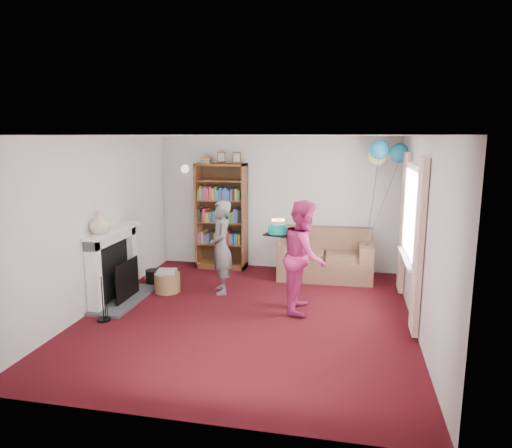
% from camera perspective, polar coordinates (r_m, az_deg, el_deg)
% --- Properties ---
extents(ground, '(5.00, 5.00, 0.00)m').
position_cam_1_polar(ground, '(6.58, -1.02, -11.34)').
color(ground, '#36080B').
rests_on(ground, ground).
extents(wall_back, '(4.50, 0.02, 2.50)m').
position_cam_1_polar(wall_back, '(8.64, 2.57, 2.65)').
color(wall_back, silver).
rests_on(wall_back, ground).
extents(wall_left, '(0.02, 5.00, 2.50)m').
position_cam_1_polar(wall_left, '(7.05, -19.29, 0.16)').
color(wall_left, silver).
rests_on(wall_left, ground).
extents(wall_right, '(0.02, 5.00, 2.50)m').
position_cam_1_polar(wall_right, '(6.14, 20.01, -1.41)').
color(wall_right, silver).
rests_on(wall_right, ground).
extents(ceiling, '(4.50, 5.00, 0.01)m').
position_cam_1_polar(ceiling, '(6.09, -1.10, 11.05)').
color(ceiling, white).
rests_on(ceiling, wall_back).
extents(fireplace, '(0.55, 1.80, 1.12)m').
position_cam_1_polar(fireplace, '(7.29, -16.99, -5.32)').
color(fireplace, '#3F3F42').
rests_on(fireplace, ground).
extents(window_bay, '(0.14, 2.02, 2.20)m').
position_cam_1_polar(window_bay, '(6.72, 18.80, -0.71)').
color(window_bay, white).
rests_on(window_bay, ground).
extents(wall_sconce, '(0.16, 0.23, 0.16)m').
position_cam_1_polar(wall_sconce, '(8.88, -8.85, 6.85)').
color(wall_sconce, gold).
rests_on(wall_sconce, ground).
extents(bookcase, '(0.94, 0.42, 2.20)m').
position_cam_1_polar(bookcase, '(8.70, -4.29, 0.86)').
color(bookcase, '#472B14').
rests_on(bookcase, ground).
extents(sofa, '(1.64, 0.87, 0.87)m').
position_cam_1_polar(sofa, '(8.30, 8.64, -4.31)').
color(sofa, brown).
rests_on(sofa, ground).
extents(wicker_basket, '(0.42, 0.42, 0.37)m').
position_cam_1_polar(wicker_basket, '(7.60, -11.03, -7.08)').
color(wicker_basket, olive).
rests_on(wicker_basket, ground).
extents(person_striped, '(0.53, 0.64, 1.50)m').
position_cam_1_polar(person_striped, '(7.30, -4.37, -2.92)').
color(person_striped, black).
rests_on(person_striped, ground).
extents(person_magenta, '(0.63, 0.80, 1.61)m').
position_cam_1_polar(person_magenta, '(6.57, 6.05, -4.00)').
color(person_magenta, '#B3235E').
rests_on(person_magenta, ground).
extents(birthday_cake, '(0.34, 0.34, 0.22)m').
position_cam_1_polar(birthday_cake, '(6.56, 2.77, -0.75)').
color(birthday_cake, black).
rests_on(birthday_cake, ground).
extents(balloons, '(0.65, 0.70, 1.79)m').
position_cam_1_polar(balloons, '(7.89, 15.86, 8.54)').
color(balloons, '#3F3F3F').
rests_on(balloons, ground).
extents(mantel_vase, '(0.39, 0.39, 0.32)m').
position_cam_1_polar(mantel_vase, '(6.85, -18.94, 0.18)').
color(mantel_vase, beige).
rests_on(mantel_vase, fireplace).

